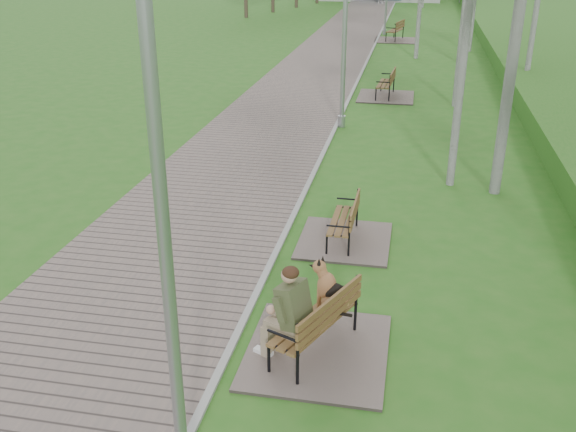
# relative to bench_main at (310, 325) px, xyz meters

# --- Properties ---
(ground) EXTENTS (120.00, 120.00, 0.00)m
(ground) POSITION_rel_bench_main_xyz_m (-0.99, -0.76, -0.42)
(ground) COLOR #29671B
(ground) RESTS_ON ground
(walkway) EXTENTS (3.50, 67.00, 0.04)m
(walkway) POSITION_rel_bench_main_xyz_m (-2.74, 20.74, -0.40)
(walkway) COLOR #6F605A
(walkway) RESTS_ON ground
(kerb) EXTENTS (0.10, 67.00, 0.05)m
(kerb) POSITION_rel_bench_main_xyz_m (-0.99, 20.74, -0.40)
(kerb) COLOR #999993
(kerb) RESTS_ON ground
(bench_main) EXTENTS (1.74, 1.93, 1.52)m
(bench_main) POSITION_rel_bench_main_xyz_m (0.00, 0.00, 0.00)
(bench_main) COLOR #6F605A
(bench_main) RESTS_ON ground
(bench_second) EXTENTS (1.53, 1.70, 0.94)m
(bench_second) POSITION_rel_bench_main_xyz_m (0.02, 3.29, -0.25)
(bench_second) COLOR #6F605A
(bench_second) RESTS_ON ground
(bench_third) EXTENTS (1.77, 1.97, 1.09)m
(bench_third) POSITION_rel_bench_main_xyz_m (0.11, 14.27, -0.22)
(bench_third) COLOR #6F605A
(bench_third) RESTS_ON ground
(bench_far) EXTENTS (1.98, 2.20, 1.22)m
(bench_far) POSITION_rel_bench_main_xyz_m (-0.13, 26.92, -0.19)
(bench_far) COLOR #6F605A
(bench_far) RESTS_ON ground
(lamp_post_near) EXTENTS (0.19, 0.19, 4.93)m
(lamp_post_near) POSITION_rel_bench_main_xyz_m (-0.83, -2.27, 1.88)
(lamp_post_near) COLOR #94979C
(lamp_post_near) RESTS_ON ground
(lamp_post_second) EXTENTS (0.21, 0.21, 5.37)m
(lamp_post_second) POSITION_rel_bench_main_xyz_m (-0.85, 10.48, 2.08)
(lamp_post_second) COLOR #94979C
(lamp_post_second) RESTS_ON ground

